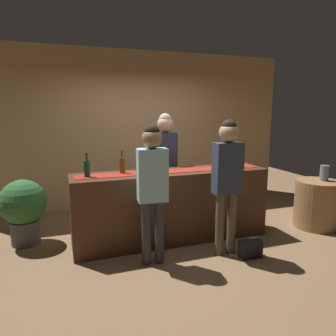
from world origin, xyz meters
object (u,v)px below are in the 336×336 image
wine_bottle_green (87,168)px  wine_bottle_clear (236,159)px  wine_glass_mid_counter (226,161)px  potted_plant_tall (23,207)px  handbag (250,249)px  round_side_table (317,204)px  customer_sipping (227,173)px  wine_glass_near_customer (160,165)px  wine_bottle_amber (122,165)px  customer_browsing (152,180)px  bartender (165,157)px  vase_on_side_table (324,173)px

wine_bottle_green → wine_bottle_clear: (2.14, 0.01, 0.00)m
wine_glass_mid_counter → potted_plant_tall: bearing=169.0°
handbag → round_side_table: bearing=19.4°
potted_plant_tall → wine_glass_mid_counter: bearing=-11.0°
wine_bottle_green → customer_sipping: customer_sipping is taller
wine_glass_near_customer → handbag: bearing=-40.2°
round_side_table → potted_plant_tall: potted_plant_tall is taller
wine_bottle_amber → round_side_table: wine_bottle_amber is taller
customer_sipping → customer_browsing: bearing=-179.8°
wine_glass_near_customer → bartender: (0.29, 0.65, 0.01)m
vase_on_side_table → customer_browsing: bearing=-174.2°
wine_bottle_clear → potted_plant_tall: bearing=169.9°
wine_bottle_amber → bartender: size_ratio=0.17×
wine_glass_near_customer → round_side_table: wine_glass_near_customer is taller
wine_glass_near_customer → vase_on_side_table: 2.61m
wine_bottle_amber → bartender: bartender is taller
wine_glass_mid_counter → handbag: 1.29m
bartender → round_side_table: (2.22, -0.87, -0.73)m
wine_glass_mid_counter → bartender: size_ratio=0.08×
vase_on_side_table → handbag: bearing=-161.7°
potted_plant_tall → wine_bottle_clear: bearing=-10.1°
customer_browsing → wine_glass_mid_counter: bearing=29.6°
customer_browsing → wine_bottle_clear: bearing=27.3°
wine_bottle_amber → wine_glass_mid_counter: 1.50m
wine_bottle_amber → wine_glass_near_customer: 0.50m
wine_glass_mid_counter → customer_sipping: (-0.34, -0.64, -0.04)m
wine_glass_near_customer → handbag: 1.56m
round_side_table → vase_on_side_table: size_ratio=3.08×
bartender → handbag: 1.85m
wine_glass_near_customer → wine_glass_mid_counter: same height
customer_browsing → wine_bottle_amber: bearing=113.0°
wine_bottle_clear → wine_glass_mid_counter: (-0.18, -0.01, -0.01)m
wine_glass_mid_counter → bartender: bartender is taller
wine_bottle_clear → handbag: (-0.27, -0.85, -0.99)m
customer_sipping → potted_plant_tall: bearing=158.4°
wine_glass_mid_counter → vase_on_side_table: bearing=-10.4°
wine_bottle_amber → customer_browsing: size_ratio=0.18×
wine_bottle_clear → customer_browsing: size_ratio=0.18×
wine_glass_near_customer → round_side_table: (2.51, -0.22, -0.72)m
wine_bottle_green → wine_bottle_clear: same height
customer_browsing → round_side_table: size_ratio=2.24×
customer_sipping → potted_plant_tall: customer_sipping is taller
wine_glass_mid_counter → potted_plant_tall: (-2.78, 0.54, -0.57)m
wine_glass_near_customer → customer_sipping: bearing=-41.1°
wine_glass_near_customer → round_side_table: size_ratio=0.19×
bartender → handbag: bearing=117.1°
wine_bottle_green → bartender: (1.23, 0.59, 0.00)m
customer_browsing → potted_plant_tall: 1.93m
wine_bottle_clear → wine_glass_mid_counter: bearing=-175.6°
wine_bottle_clear → customer_sipping: size_ratio=0.18×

